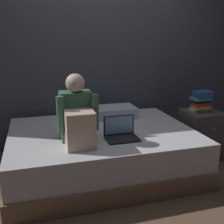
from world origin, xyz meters
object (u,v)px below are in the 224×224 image
at_px(person_sitting, 77,117).
at_px(bed, 102,150).
at_px(nightstand, 201,134).
at_px(pillow, 113,112).
at_px(book_stack, 201,101).
at_px(laptop, 121,133).

bearing_deg(person_sitting, bed, 43.33).
bearing_deg(nightstand, bed, -178.00).
xyz_separation_m(bed, nightstand, (1.30, 0.05, 0.05)).
relative_size(bed, person_sitting, 3.05).
distance_m(bed, pillow, 0.61).
height_order(bed, book_stack, book_stack).
distance_m(nightstand, book_stack, 0.42).
height_order(nightstand, book_stack, book_stack).
bearing_deg(book_stack, laptop, -162.50).
bearing_deg(nightstand, person_sitting, -168.27).
height_order(nightstand, pillow, pillow).
xyz_separation_m(person_sitting, laptop, (0.43, -0.02, -0.20)).
height_order(nightstand, laptop, laptop).
xyz_separation_m(person_sitting, pillow, (0.57, 0.74, -0.19)).
distance_m(pillow, book_stack, 1.09).
distance_m(person_sitting, laptop, 0.47).
relative_size(bed, nightstand, 3.42).
xyz_separation_m(bed, laptop, (0.12, -0.31, 0.30)).
bearing_deg(nightstand, pillow, 158.70).
distance_m(nightstand, pillow, 1.14).
height_order(bed, person_sitting, person_sitting).
relative_size(pillow, book_stack, 2.20).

